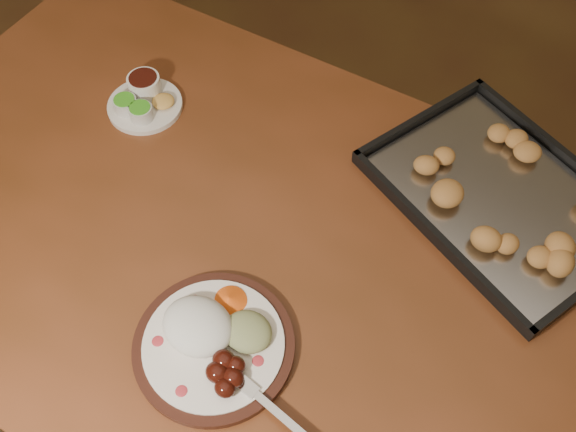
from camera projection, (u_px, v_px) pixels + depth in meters
The scene contains 5 objects.
ground at pixel (227, 307), 1.85m from camera, with size 4.00×4.00×0.00m, color brown.
dining_table at pixel (255, 269), 1.18m from camera, with size 1.53×0.96×0.75m.
dinner_plate at pixel (213, 339), 0.98m from camera, with size 0.33×0.25×0.06m.
condiment_saucer at pixel (143, 100), 1.26m from camera, with size 0.15×0.15×0.05m.
baking_tray at pixel (501, 194), 1.13m from camera, with size 0.53×0.46×0.05m.
Camera 1 is at (0.59, -0.59, 1.69)m, focal length 40.00 mm.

